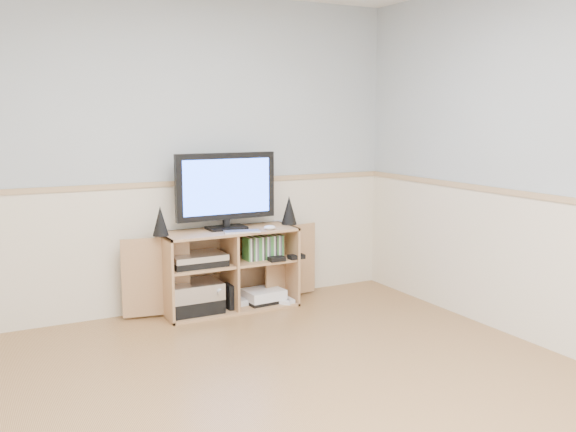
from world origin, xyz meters
The scene contains 11 objects.
room centered at (-0.06, 0.12, 1.22)m, with size 4.04×4.54×2.54m.
media_cabinet centered at (0.44, 2.07, 0.33)m, with size 1.69×0.41×0.65m.
monitor centered at (0.44, 2.06, 0.98)m, with size 0.83×0.18×0.61m.
speaker_left centered at (-0.11, 2.04, 0.76)m, with size 0.12×0.12×0.22m, color black.
speaker_right centered at (0.99, 2.04, 0.77)m, with size 0.13×0.13×0.24m, color black.
keyboard centered at (0.49, 1.88, 0.66)m, with size 0.28×0.11×0.01m, color silver.
mouse centered at (0.73, 1.88, 0.67)m, with size 0.10×0.06×0.04m, color white.
av_components centered at (0.15, 2.02, 0.22)m, with size 0.51×0.31×0.47m.
game_consoles centered at (0.72, 2.00, 0.07)m, with size 0.45×0.30×0.11m.
game_cases centered at (0.73, 2.00, 0.48)m, with size 0.32×0.14×0.19m, color #3F8C3F.
wall_outlet centered at (1.00, 2.23, 0.60)m, with size 0.12×0.03×0.12m, color white.
Camera 1 is at (-1.47, -2.65, 1.56)m, focal length 40.00 mm.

